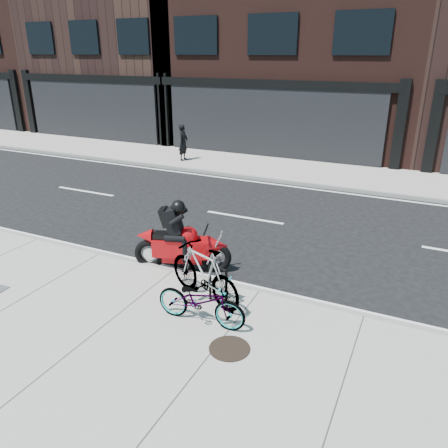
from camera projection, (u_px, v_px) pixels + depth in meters
The scene contains 11 objects.
ground at pixel (214, 243), 11.10m from camera, with size 120.00×120.00×0.00m, color black.
sidewalk_near at pixel (71, 355), 6.87m from camera, with size 60.00×6.00×0.13m, color gray.
sidewalk_far at pixel (300, 171), 17.59m from camera, with size 60.00×3.50×0.13m, color gray.
building_west at pixel (19, 17), 29.59m from camera, with size 10.00×10.00×13.50m, color black.
building_midwest at pixel (142, 25), 25.87m from camera, with size 10.00×10.00×12.00m, color black.
bike_rack at pixel (218, 282), 8.02m from camera, with size 0.44×0.17×0.77m.
bicycle_front at pixel (201, 301), 7.45m from camera, with size 0.57×1.64×0.86m, color gray.
bicycle_rear at pixel (204, 273), 8.12m from camera, with size 0.52×1.85×1.11m, color gray.
motorcycle at pixel (186, 242), 9.49m from camera, with size 2.10×0.98×1.63m.
pedestrian at pixel (183, 142), 18.76m from camera, with size 0.56×0.37×1.54m, color black.
manhole_cover at pixel (230, 348), 6.92m from camera, with size 0.66×0.66×0.01m, color black.
Camera 1 is at (4.59, -9.06, 4.52)m, focal length 35.00 mm.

